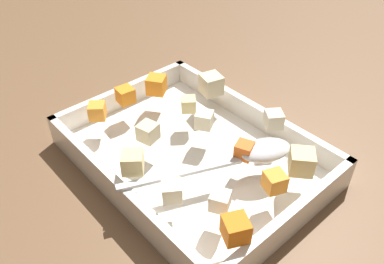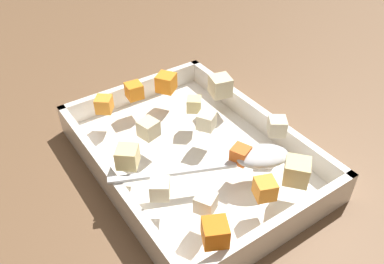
# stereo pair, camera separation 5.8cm
# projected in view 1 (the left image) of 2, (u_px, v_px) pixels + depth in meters

# --- Properties ---
(ground_plane) EXTENTS (4.00, 4.00, 0.00)m
(ground_plane) POSITION_uv_depth(u_px,v_px,m) (197.00, 155.00, 0.63)
(ground_plane) COLOR brown
(baking_dish) EXTENTS (0.38, 0.28, 0.05)m
(baking_dish) POSITION_uv_depth(u_px,v_px,m) (192.00, 156.00, 0.61)
(baking_dish) COLOR white
(baking_dish) RESTS_ON ground_plane
(carrot_chunk_corner_sw) EXTENTS (0.03, 0.03, 0.02)m
(carrot_chunk_corner_sw) POSITION_uv_depth(u_px,v_px,m) (275.00, 181.00, 0.50)
(carrot_chunk_corner_sw) COLOR orange
(carrot_chunk_corner_sw) RESTS_ON baking_dish
(carrot_chunk_corner_nw) EXTENTS (0.03, 0.03, 0.03)m
(carrot_chunk_corner_nw) POSITION_uv_depth(u_px,v_px,m) (125.00, 95.00, 0.65)
(carrot_chunk_corner_nw) COLOR orange
(carrot_chunk_corner_nw) RESTS_ON baking_dish
(carrot_chunk_heap_top) EXTENTS (0.04, 0.04, 0.03)m
(carrot_chunk_heap_top) POSITION_uv_depth(u_px,v_px,m) (156.00, 85.00, 0.67)
(carrot_chunk_heap_top) COLOR orange
(carrot_chunk_heap_top) RESTS_ON baking_dish
(carrot_chunk_far_right) EXTENTS (0.04, 0.04, 0.03)m
(carrot_chunk_far_right) POSITION_uv_depth(u_px,v_px,m) (236.00, 229.00, 0.44)
(carrot_chunk_far_right) COLOR orange
(carrot_chunk_far_right) RESTS_ON baking_dish
(carrot_chunk_far_left) EXTENTS (0.03, 0.03, 0.02)m
(carrot_chunk_far_left) POSITION_uv_depth(u_px,v_px,m) (244.00, 150.00, 0.55)
(carrot_chunk_far_left) COLOR orange
(carrot_chunk_far_left) RESTS_ON baking_dish
(carrot_chunk_front_center) EXTENTS (0.03, 0.03, 0.02)m
(carrot_chunk_front_center) POSITION_uv_depth(u_px,v_px,m) (97.00, 111.00, 0.62)
(carrot_chunk_front_center) COLOR orange
(carrot_chunk_front_center) RESTS_ON baking_dish
(potato_chunk_mid_right) EXTENTS (0.03, 0.03, 0.02)m
(potato_chunk_mid_right) POSITION_uv_depth(u_px,v_px,m) (188.00, 104.00, 0.63)
(potato_chunk_mid_right) COLOR #E0CC89
(potato_chunk_mid_right) RESTS_ON baking_dish
(potato_chunk_near_right) EXTENTS (0.03, 0.03, 0.02)m
(potato_chunk_near_right) POSITION_uv_depth(u_px,v_px,m) (172.00, 191.00, 0.49)
(potato_chunk_near_right) COLOR beige
(potato_chunk_near_right) RESTS_ON baking_dish
(potato_chunk_under_handle) EXTENTS (0.04, 0.04, 0.03)m
(potato_chunk_under_handle) POSITION_uv_depth(u_px,v_px,m) (302.00, 162.00, 0.52)
(potato_chunk_under_handle) COLOR #E0CC89
(potato_chunk_under_handle) RESTS_ON baking_dish
(potato_chunk_back_center) EXTENTS (0.03, 0.03, 0.03)m
(potato_chunk_back_center) POSITION_uv_depth(u_px,v_px,m) (148.00, 132.00, 0.58)
(potato_chunk_back_center) COLOR beige
(potato_chunk_back_center) RESTS_ON baking_dish
(potato_chunk_mid_left) EXTENTS (0.04, 0.04, 0.03)m
(potato_chunk_mid_left) POSITION_uv_depth(u_px,v_px,m) (211.00, 84.00, 0.67)
(potato_chunk_mid_left) COLOR beige
(potato_chunk_mid_left) RESTS_ON baking_dish
(potato_chunk_center) EXTENTS (0.03, 0.03, 0.02)m
(potato_chunk_center) POSITION_uv_depth(u_px,v_px,m) (206.00, 121.00, 0.60)
(potato_chunk_center) COLOR beige
(potato_chunk_center) RESTS_ON baking_dish
(potato_chunk_corner_ne) EXTENTS (0.04, 0.04, 0.03)m
(potato_chunk_corner_ne) POSITION_uv_depth(u_px,v_px,m) (133.00, 162.00, 0.53)
(potato_chunk_corner_ne) COLOR #E0CC89
(potato_chunk_corner_ne) RESTS_ON baking_dish
(parsnip_chunk_heap_side) EXTENTS (0.03, 0.03, 0.02)m
(parsnip_chunk_heap_side) POSITION_uv_depth(u_px,v_px,m) (220.00, 201.00, 0.48)
(parsnip_chunk_heap_side) COLOR silver
(parsnip_chunk_heap_side) RESTS_ON baking_dish
(parsnip_chunk_rim_edge) EXTENTS (0.04, 0.04, 0.03)m
(parsnip_chunk_rim_edge) POSITION_uv_depth(u_px,v_px,m) (274.00, 120.00, 0.60)
(parsnip_chunk_rim_edge) COLOR beige
(parsnip_chunk_rim_edge) RESTS_ON baking_dish
(serving_spoon) EXTENTS (0.12, 0.24, 0.02)m
(serving_spoon) POSITION_uv_depth(u_px,v_px,m) (256.00, 153.00, 0.55)
(serving_spoon) COLOR silver
(serving_spoon) RESTS_ON baking_dish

